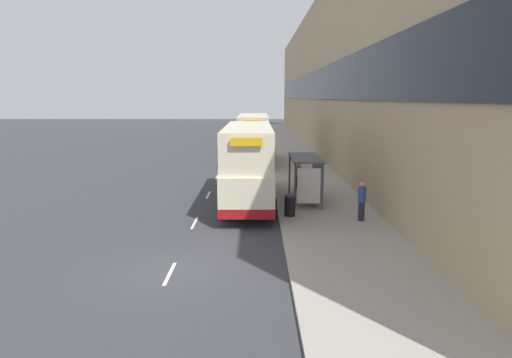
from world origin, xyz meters
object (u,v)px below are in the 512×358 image
object	(u,v)px
double_decker_bus_near	(249,163)
litter_bin	(290,205)
double_decker_bus_ahead	(254,138)
car_0	(251,125)
pedestrian_1	(299,175)
bus_shelter	(309,171)
pedestrian_at_shelter	(362,201)

from	to	relation	value
double_decker_bus_near	litter_bin	world-z (taller)	double_decker_bus_near
double_decker_bus_ahead	litter_bin	xyz separation A→B (m)	(1.90, -18.67, -1.61)
car_0	pedestrian_1	bearing A→B (deg)	-86.31
litter_bin	car_0	bearing A→B (deg)	92.39
bus_shelter	double_decker_bus_ahead	size ratio (longest dim) A/B	0.41
car_0	bus_shelter	bearing A→B (deg)	-86.34
bus_shelter	double_decker_bus_near	size ratio (longest dim) A/B	0.39
bus_shelter	car_0	xyz separation A→B (m)	(-3.86, 60.44, -1.02)
bus_shelter	double_decker_bus_ahead	xyz separation A→B (m)	(-3.12, 15.80, 0.41)
litter_bin	double_decker_bus_ahead	bearing A→B (deg)	95.80
double_decker_bus_near	double_decker_bus_ahead	size ratio (longest dim) A/B	1.06
double_decker_bus_ahead	pedestrian_1	world-z (taller)	double_decker_bus_ahead
pedestrian_1	litter_bin	size ratio (longest dim) A/B	1.65
double_decker_bus_near	pedestrian_at_shelter	size ratio (longest dim) A/B	5.87
bus_shelter	car_0	world-z (taller)	bus_shelter
pedestrian_1	double_decker_bus_ahead	bearing A→B (deg)	103.59
double_decker_bus_ahead	pedestrian_at_shelter	distance (m)	20.24
double_decker_bus_near	litter_bin	bearing A→B (deg)	-58.52
bus_shelter	pedestrian_1	bearing A→B (deg)	93.14
double_decker_bus_ahead	car_0	xyz separation A→B (m)	(-0.75, 44.64, -1.43)
car_0	litter_bin	distance (m)	63.36
double_decker_bus_ahead	litter_bin	distance (m)	18.83
car_0	pedestrian_1	world-z (taller)	pedestrian_1
pedestrian_at_shelter	double_decker_bus_near	bearing A→B (deg)	141.61
pedestrian_at_shelter	pedestrian_1	xyz separation A→B (m)	(-2.27, 7.48, -0.06)
double_decker_bus_near	pedestrian_1	size ratio (longest dim) A/B	6.25
bus_shelter	litter_bin	distance (m)	3.34
bus_shelter	double_decker_bus_ahead	distance (m)	16.11
car_0	litter_bin	xyz separation A→B (m)	(2.64, -63.31, -0.19)
double_decker_bus_near	car_0	bearing A→B (deg)	90.54
double_decker_bus_near	bus_shelter	bearing A→B (deg)	-8.96
double_decker_bus_near	car_0	size ratio (longest dim) A/B	2.65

